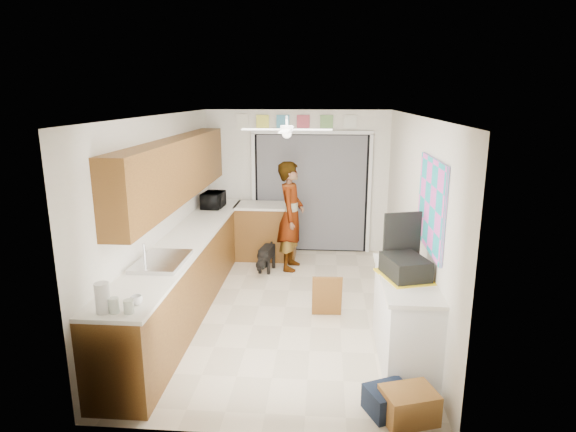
{
  "coord_description": "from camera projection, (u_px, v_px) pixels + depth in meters",
  "views": [
    {
      "loc": [
        0.49,
        -5.89,
        2.74
      ],
      "look_at": [
        0.0,
        0.4,
        1.15
      ],
      "focal_mm": 30.0,
      "sensor_mm": 36.0,
      "label": 1
    }
  ],
  "objects": [
    {
      "name": "jar_b",
      "position": [
        114.0,
        305.0,
        4.08
      ],
      "size": [
        0.12,
        0.12,
        0.13
      ],
      "primitive_type": "cylinder",
      "rotation": [
        0.0,
        0.0,
        -0.43
      ],
      "color": "silver",
      "rests_on": "left_countertop"
    },
    {
      "name": "cardboard_box",
      "position": [
        409.0,
        405.0,
        4.15
      ],
      "size": [
        0.53,
        0.46,
        0.28
      ],
      "primitive_type": "cube",
      "rotation": [
        0.0,
        0.0,
        0.32
      ],
      "color": "olive",
      "rests_on": "floor"
    },
    {
      "name": "route66_sign",
      "position": [
        243.0,
        121.0,
        8.3
      ],
      "size": [
        0.22,
        0.02,
        0.26
      ],
      "primitive_type": "cube",
      "color": "silver",
      "rests_on": "wall_back"
    },
    {
      "name": "right_counter_top",
      "position": [
        406.0,
        278.0,
        4.92
      ],
      "size": [
        0.54,
        1.44,
        0.04
      ],
      "primitive_type": "cube",
      "color": "white",
      "rests_on": "right_counter_base"
    },
    {
      "name": "wall_back",
      "position": [
        297.0,
        182.0,
        8.52
      ],
      "size": [
        3.2,
        0.0,
        3.2
      ],
      "primitive_type": "plane",
      "rotation": [
        1.57,
        0.0,
        0.0
      ],
      "color": "white",
      "rests_on": "ground"
    },
    {
      "name": "suitcase_rim",
      "position": [
        404.0,
        277.0,
        4.91
      ],
      "size": [
        0.59,
        0.68,
        0.02
      ],
      "primitive_type": "cube",
      "rotation": [
        0.0,
        0.0,
        0.3
      ],
      "color": "yellow",
      "rests_on": "suitcase"
    },
    {
      "name": "ceiling_fan",
      "position": [
        287.0,
        130.0,
        6.03
      ],
      "size": [
        1.14,
        1.14,
        0.24
      ],
      "primitive_type": "cube",
      "color": "white",
      "rests_on": "ceiling"
    },
    {
      "name": "peninsula_base",
      "position": [
        266.0,
        232.0,
        8.27
      ],
      "size": [
        1.0,
        0.6,
        0.9
      ],
      "primitive_type": "cube",
      "color": "brown",
      "rests_on": "floor"
    },
    {
      "name": "microwave",
      "position": [
        213.0,
        200.0,
        7.89
      ],
      "size": [
        0.34,
        0.48,
        0.26
      ],
      "primitive_type": "imported",
      "rotation": [
        0.0,
        0.0,
        1.51
      ],
      "color": "black",
      "rests_on": "left_countertop"
    },
    {
      "name": "navy_crate",
      "position": [
        389.0,
        400.0,
        4.26
      ],
      "size": [
        0.48,
        0.45,
        0.23
      ],
      "primitive_type": "cube",
      "rotation": [
        0.0,
        0.0,
        0.44
      ],
      "color": "#131D31",
      "rests_on": "floor"
    },
    {
      "name": "cup",
      "position": [
        137.0,
        300.0,
        4.24
      ],
      "size": [
        0.14,
        0.14,
        0.08
      ],
      "primitive_type": "imported",
      "rotation": [
        0.0,
        0.0,
        -0.4
      ],
      "color": "white",
      "rests_on": "left_countertop"
    },
    {
      "name": "right_counter_base",
      "position": [
        405.0,
        320.0,
        5.03
      ],
      "size": [
        0.5,
        1.4,
        0.9
      ],
      "primitive_type": "cube",
      "color": "white",
      "rests_on": "floor"
    },
    {
      "name": "suitcase",
      "position": [
        405.0,
        267.0,
        4.88
      ],
      "size": [
        0.5,
        0.58,
        0.21
      ],
      "primitive_type": "cube",
      "rotation": [
        0.0,
        0.0,
        0.3
      ],
      "color": "black",
      "rests_on": "right_counter_top"
    },
    {
      "name": "back_opening_recess",
      "position": [
        311.0,
        193.0,
        8.52
      ],
      "size": [
        2.0,
        0.06,
        2.1
      ],
      "primitive_type": "cube",
      "color": "black",
      "rests_on": "wall_back"
    },
    {
      "name": "abstract_painting",
      "position": [
        431.0,
        205.0,
        4.92
      ],
      "size": [
        0.03,
        1.15,
        0.95
      ],
      "primitive_type": "cube",
      "color": "#F359D2",
      "rests_on": "wall_right"
    },
    {
      "name": "header_frame_3",
      "position": [
        327.0,
        122.0,
        8.19
      ],
      "size": [
        0.22,
        0.02,
        0.22
      ],
      "primitive_type": "cube",
      "color": "#71A25C",
      "rests_on": "wall_back"
    },
    {
      "name": "sink_basin",
      "position": [
        162.0,
        262.0,
        5.3
      ],
      "size": [
        0.5,
        0.76,
        0.06
      ],
      "primitive_type": "cube",
      "color": "silver",
      "rests_on": "left_countertop"
    },
    {
      "name": "door_trim_left",
      "position": [
        254.0,
        193.0,
        8.57
      ],
      "size": [
        0.06,
        0.04,
        2.1
      ],
      "primitive_type": "cube",
      "color": "white",
      "rests_on": "wall_back"
    },
    {
      "name": "suitcase_lid",
      "position": [
        402.0,
        235.0,
        5.1
      ],
      "size": [
        0.41,
        0.15,
        0.5
      ],
      "primitive_type": "cube",
      "rotation": [
        0.0,
        0.0,
        0.3
      ],
      "color": "black",
      "rests_on": "suitcase"
    },
    {
      "name": "peninsula_top",
      "position": [
        266.0,
        206.0,
        8.15
      ],
      "size": [
        1.04,
        0.64,
        0.04
      ],
      "primitive_type": "cube",
      "color": "white",
      "rests_on": "peninsula_base"
    },
    {
      "name": "paper_towel_roll",
      "position": [
        102.0,
        298.0,
        4.07
      ],
      "size": [
        0.15,
        0.15,
        0.27
      ],
      "primitive_type": "cylinder",
      "rotation": [
        0.0,
        0.0,
        -0.3
      ],
      "color": "white",
      "rests_on": "left_countertop"
    },
    {
      "name": "curtain_panel",
      "position": [
        311.0,
        194.0,
        8.48
      ],
      "size": [
        1.9,
        0.03,
        2.05
      ],
      "primitive_type": "cube",
      "color": "slate",
      "rests_on": "wall_back"
    },
    {
      "name": "header_frame_4",
      "position": [
        350.0,
        122.0,
        8.16
      ],
      "size": [
        0.22,
        0.02,
        0.22
      ],
      "primitive_type": "cube",
      "color": "silver",
      "rests_on": "wall_back"
    },
    {
      "name": "cabinet_door_panel",
      "position": [
        327.0,
        296.0,
        6.05
      ],
      "size": [
        0.38,
        0.16,
        0.56
      ],
      "primitive_type": "cube",
      "rotation": [
        0.21,
        0.0,
        0.04
      ],
      "color": "brown",
      "rests_on": "floor"
    },
    {
      "name": "dog",
      "position": [
        267.0,
        257.0,
        7.68
      ],
      "size": [
        0.34,
        0.61,
        0.45
      ],
      "primitive_type": "cube",
      "rotation": [
        0.0,
        0.0,
        -0.18
      ],
      "color": "black",
      "rests_on": "floor"
    },
    {
      "name": "faucet",
      "position": [
        144.0,
        253.0,
        5.29
      ],
      "size": [
        0.03,
        0.03,
        0.22
      ],
      "primitive_type": "cylinder",
      "color": "silver",
      "rests_on": "left_countertop"
    },
    {
      "name": "left_countertop",
      "position": [
        187.0,
        239.0,
        6.28
      ],
      "size": [
        0.62,
        4.8,
        0.04
      ],
      "primitive_type": "cube",
      "color": "white",
      "rests_on": "left_base_cabinets"
    },
    {
      "name": "header_frame_1",
      "position": [
        283.0,
        122.0,
        8.25
      ],
      "size": [
        0.22,
        0.02,
        0.22
      ],
      "primitive_type": "cube",
      "color": "#4DA3CF",
      "rests_on": "wall_back"
    },
    {
      "name": "floor",
      "position": [
        286.0,
        307.0,
        6.4
      ],
      "size": [
        5.0,
        5.0,
        0.0
      ],
      "primitive_type": "plane",
      "color": "beige",
      "rests_on": "ground"
    },
    {
      "name": "door_trim_right",
      "position": [
        369.0,
        195.0,
        8.41
      ],
      "size": [
        0.06,
        0.04,
        2.1
      ],
      "primitive_type": "cube",
      "color": "white",
      "rests_on": "wall_back"
    },
    {
      "name": "upper_cabinets",
      "position": [
        177.0,
        169.0,
        6.27
      ],
      "size": [
        0.32,
        4.0,
        0.8
      ],
      "primitive_type": "cube",
      "color": "brown",
      "rests_on": "wall_left"
    },
    {
      "name": "wall_right",
      "position": [
        414.0,
        218.0,
        5.98
      ],
      "size": [
        0.0,
        5.0,
        5.0
      ],
      "primitive_type": "plane",
      "rotation": [
        1.57,
        0.0,
        -1.57
      ],
      "color": "white",
      "rests_on": "ground"
    },
    {
      "name": "header_frame_0",
      "position": [
        263.0,
        121.0,
        8.28
      ],
      "size": [
        0.22,
        0.02,
        0.22
      ],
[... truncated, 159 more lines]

